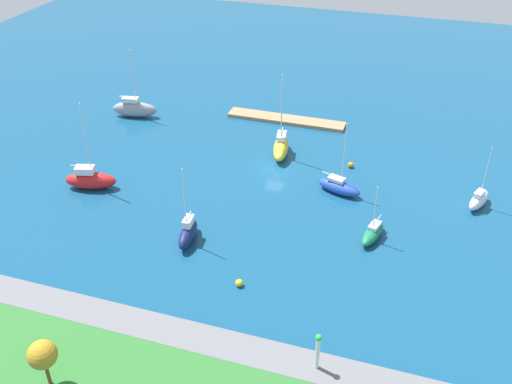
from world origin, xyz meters
TOP-DOWN VIEW (x-y plane):
  - water at (0.00, 0.00)m, footprint 160.00×160.00m
  - pier_dock at (2.59, -14.93)m, footprint 18.42×2.85m
  - breakwater at (0.00, 31.86)m, footprint 62.30×3.35m
  - harbor_beacon at (-12.88, 31.86)m, footprint 0.56×0.56m
  - park_tree_midwest at (7.23, 40.06)m, footprint 2.35×2.35m
  - sailboat_red_lone_north at (20.95, 11.61)m, footprint 6.85×3.86m
  - sailboat_blue_by_breakwater at (-9.20, 3.04)m, footprint 6.02×3.55m
  - sailboat_white_far_south at (-25.83, 0.95)m, footprint 3.09×4.78m
  - sailboat_green_along_channel at (-14.61, 11.35)m, footprint 2.74×5.23m
  - sailboat_yellow_outer_mooring at (0.36, -4.04)m, footprint 3.12×6.81m
  - sailboat_navy_lone_south at (4.75, 18.05)m, footprint 2.14×5.29m
  - sailboat_gray_near_pier at (25.72, -9.16)m, footprint 7.30×3.26m
  - mooring_buoy_yellow at (-3.06, 23.31)m, footprint 0.79×0.79m
  - mooring_buoy_orange at (-9.55, -3.69)m, footprint 0.77×0.77m

SIDE VIEW (x-z plane):
  - water at x=0.00m, z-range 0.00..0.00m
  - pier_dock at x=2.59m, z-range 0.00..0.52m
  - mooring_buoy_orange at x=-9.55m, z-range 0.00..0.77m
  - mooring_buoy_yellow at x=-3.06m, z-range 0.00..0.79m
  - breakwater at x=0.00m, z-range 0.00..1.06m
  - sailboat_green_along_channel at x=-14.61m, z-range -2.70..4.28m
  - sailboat_blue_by_breakwater at x=-9.20m, z-range -3.93..5.75m
  - sailboat_white_far_south at x=-25.83m, z-range -3.05..5.01m
  - sailboat_navy_lone_south at x=4.75m, z-range -3.60..5.88m
  - sailboat_red_lone_north at x=20.95m, z-range -4.60..7.12m
  - sailboat_yellow_outer_mooring at x=0.36m, z-range -4.68..7.36m
  - sailboat_gray_near_pier at x=25.72m, z-range -4.08..6.84m
  - harbor_beacon at x=-12.88m, z-range 1.34..5.07m
  - park_tree_midwest at x=7.23m, z-range 2.08..6.57m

